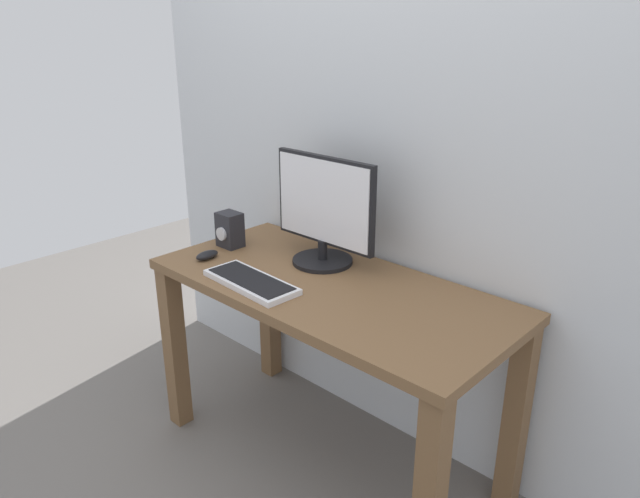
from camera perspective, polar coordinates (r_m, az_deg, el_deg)
ground_plane at (r=2.52m, az=0.80°, el=-19.29°), size 6.00×6.00×0.00m
wall_back at (r=2.20m, az=7.51°, el=17.47°), size 2.68×0.04×3.00m
desk at (r=2.17m, az=0.89°, el=-6.75°), size 1.34×0.62×0.76m
monitor at (r=2.23m, az=0.39°, el=3.65°), size 0.46×0.23×0.41m
keyboard_primary at (r=2.11m, az=-6.64°, el=-3.14°), size 0.38×0.17×0.02m
mouse at (r=2.36m, az=-10.80°, el=-0.58°), size 0.05×0.10×0.03m
audio_controller at (r=2.46m, az=-8.65°, el=1.84°), size 0.10×0.09×0.14m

